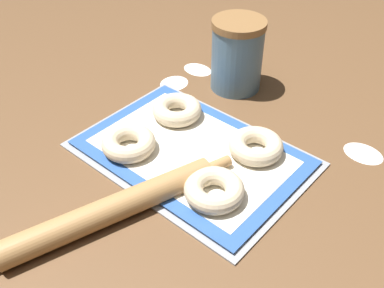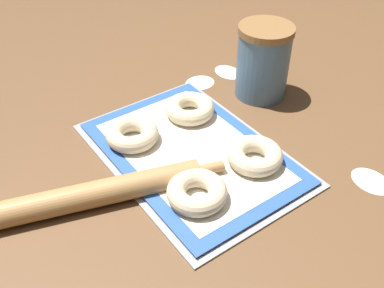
{
  "view_description": "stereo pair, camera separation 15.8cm",
  "coord_description": "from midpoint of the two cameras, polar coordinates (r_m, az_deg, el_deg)",
  "views": [
    {
      "loc": [
        0.43,
        -0.51,
        0.59
      ],
      "look_at": [
        -0.02,
        0.0,
        0.03
      ],
      "focal_mm": 42.0,
      "sensor_mm": 36.0,
      "label": 1
    },
    {
      "loc": [
        0.54,
        -0.4,
        0.59
      ],
      "look_at": [
        -0.02,
        0.0,
        0.03
      ],
      "focal_mm": 42.0,
      "sensor_mm": 36.0,
      "label": 2
    }
  ],
  "objects": [
    {
      "name": "flour_patch_near",
      "position": [
        1.12,
        5.08,
        7.58
      ],
      "size": [
        0.06,
        0.07,
        0.0
      ],
      "color": "white",
      "rests_on": "ground_plane"
    },
    {
      "name": "flour_patch_far",
      "position": [
        0.93,
        26.48,
        -4.57
      ],
      "size": [
        0.08,
        0.06,
        0.0
      ],
      "color": "white",
      "rests_on": "ground_plane"
    },
    {
      "name": "ground_plane",
      "position": [
        0.89,
        5.61,
        -2.33
      ],
      "size": [
        2.8,
        2.8,
        0.0
      ],
      "primitive_type": "plane",
      "color": "brown"
    },
    {
      "name": "flour_patch_side",
      "position": [
        1.17,
        8.48,
        8.85
      ],
      "size": [
        0.08,
        0.06,
        0.0
      ],
      "color": "white",
      "rests_on": "ground_plane"
    },
    {
      "name": "rolling_pin",
      "position": [
        0.79,
        -6.73,
        -6.83
      ],
      "size": [
        0.17,
        0.47,
        0.05
      ],
      "color": "#AD7F4C",
      "rests_on": "ground_plane"
    },
    {
      "name": "bagel_back_left",
      "position": [
        0.97,
        4.36,
        4.2
      ],
      "size": [
        0.11,
        0.11,
        0.03
      ],
      "color": "beige",
      "rests_on": "baking_mat"
    },
    {
      "name": "bagel_front_right",
      "position": [
        0.78,
        6.44,
        -6.57
      ],
      "size": [
        0.11,
        0.11,
        0.03
      ],
      "color": "beige",
      "rests_on": "baking_mat"
    },
    {
      "name": "bagel_front_left",
      "position": [
        0.9,
        -2.71,
        0.91
      ],
      "size": [
        0.11,
        0.11,
        0.03
      ],
      "color": "beige",
      "rests_on": "baking_mat"
    },
    {
      "name": "baking_mat",
      "position": [
        0.89,
        5.06,
        -1.32
      ],
      "size": [
        0.42,
        0.29,
        0.0
      ],
      "color": "#2D569E",
      "rests_on": "baking_tray"
    },
    {
      "name": "flour_canister",
      "position": [
        1.06,
        13.34,
        9.94
      ],
      "size": [
        0.12,
        0.12,
        0.17
      ],
      "color": "slate",
      "rests_on": "ground_plane"
    },
    {
      "name": "bagel_back_right",
      "position": [
        0.87,
        13.19,
        -1.84
      ],
      "size": [
        0.11,
        0.11,
        0.03
      ],
      "color": "beige",
      "rests_on": "baking_mat"
    },
    {
      "name": "baking_tray",
      "position": [
        0.89,
        5.04,
        -1.59
      ],
      "size": [
        0.45,
        0.31,
        0.01
      ],
      "color": "#93969B",
      "rests_on": "ground_plane"
    }
  ]
}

